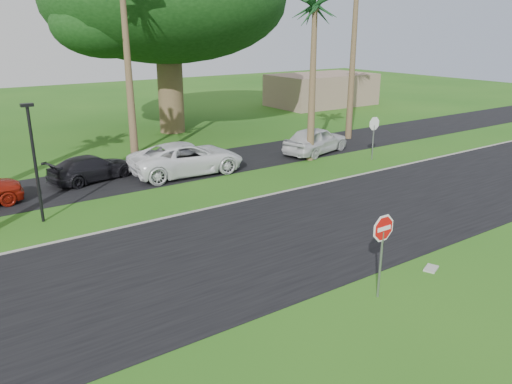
{
  "coord_description": "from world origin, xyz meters",
  "views": [
    {
      "loc": [
        -9.43,
        -11.38,
        7.26
      ],
      "look_at": [
        -0.06,
        2.3,
        1.8
      ],
      "focal_mm": 35.0,
      "sensor_mm": 36.0,
      "label": 1
    }
  ],
  "objects_px": {
    "stop_sign_near": "(382,239)",
    "car_dark": "(92,168)",
    "car_minivan": "(187,159)",
    "stop_sign_far": "(374,129)",
    "car_pickup": "(316,140)"
  },
  "relations": [
    {
      "from": "stop_sign_far",
      "to": "car_pickup",
      "type": "distance_m",
      "value": 3.58
    },
    {
      "from": "stop_sign_far",
      "to": "car_minivan",
      "type": "distance_m",
      "value": 10.78
    },
    {
      "from": "car_dark",
      "to": "car_pickup",
      "type": "distance_m",
      "value": 13.08
    },
    {
      "from": "stop_sign_near",
      "to": "car_dark",
      "type": "xyz_separation_m",
      "value": [
        -3.17,
        15.96,
        -1.14
      ]
    },
    {
      "from": "stop_sign_far",
      "to": "car_pickup",
      "type": "xyz_separation_m",
      "value": [
        -1.74,
        2.98,
        -0.96
      ]
    },
    {
      "from": "stop_sign_near",
      "to": "car_pickup",
      "type": "xyz_separation_m",
      "value": [
        9.76,
        13.98,
        -0.96
      ]
    },
    {
      "from": "car_dark",
      "to": "stop_sign_far",
      "type": "bearing_deg",
      "value": -123.26
    },
    {
      "from": "car_minivan",
      "to": "car_pickup",
      "type": "distance_m",
      "value": 8.47
    },
    {
      "from": "car_minivan",
      "to": "car_pickup",
      "type": "relative_size",
      "value": 1.24
    },
    {
      "from": "stop_sign_near",
      "to": "car_minivan",
      "type": "distance_m",
      "value": 14.44
    },
    {
      "from": "stop_sign_near",
      "to": "car_dark",
      "type": "distance_m",
      "value": 16.31
    },
    {
      "from": "stop_sign_near",
      "to": "car_minivan",
      "type": "xyz_separation_m",
      "value": [
        1.3,
        14.35,
        -0.95
      ]
    },
    {
      "from": "stop_sign_near",
      "to": "car_dark",
      "type": "relative_size",
      "value": 0.6
    },
    {
      "from": "stop_sign_far",
      "to": "car_minivan",
      "type": "height_order",
      "value": "stop_sign_far"
    },
    {
      "from": "car_minivan",
      "to": "car_dark",
      "type": "bearing_deg",
      "value": 73.76
    }
  ]
}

